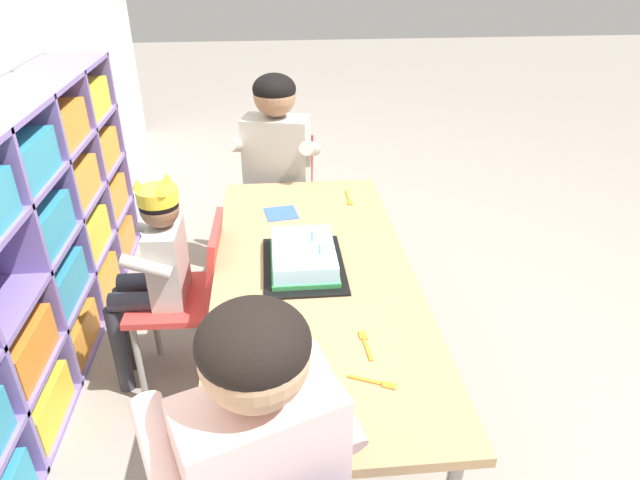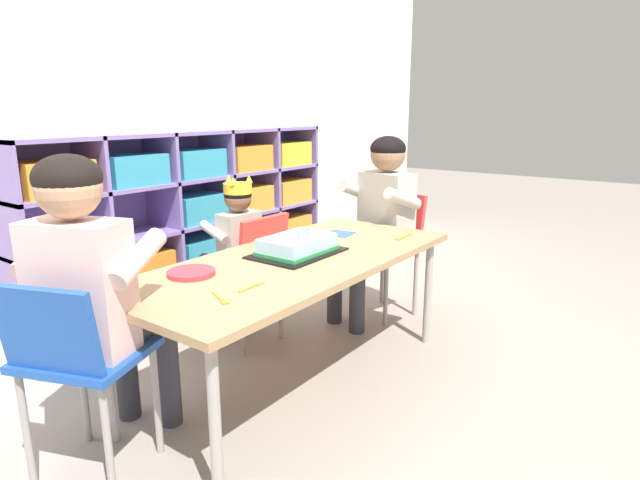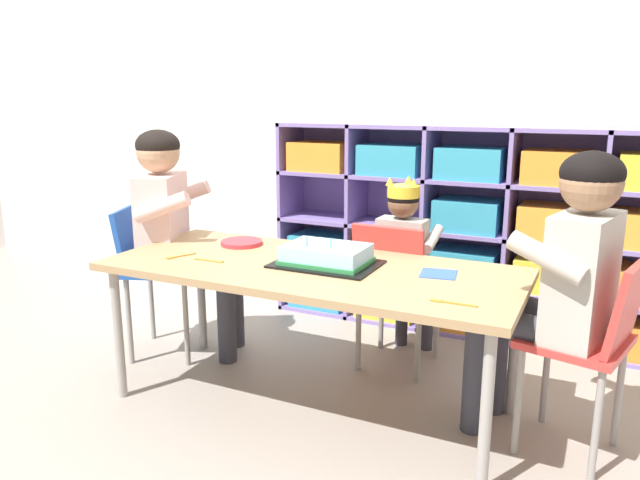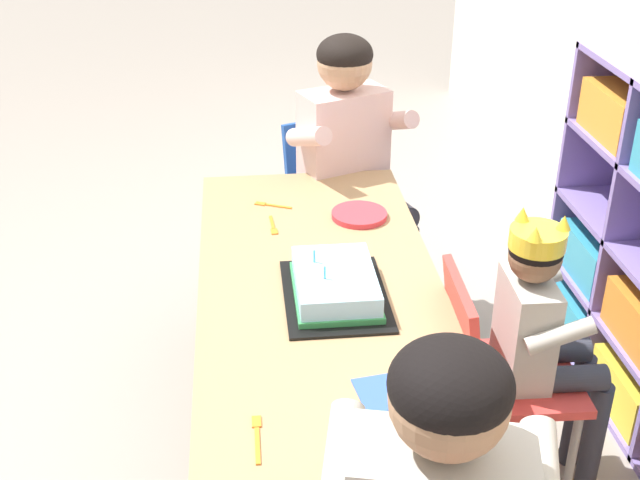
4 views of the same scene
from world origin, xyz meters
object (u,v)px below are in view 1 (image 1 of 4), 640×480
object	(u,v)px
adult_helper_seated	(252,454)
fork_by_napkin	(375,382)
guest_at_table_side	(274,163)
fork_at_table_front_edge	(348,199)
child_with_crown	(155,261)
paper_plate_stack	(265,357)
classroom_chair_guest_side	(281,194)
activity_table	(314,284)
fork_near_child_seat	(365,343)
birthday_cake_on_tray	(304,258)
classroom_chair_blue	(191,291)

from	to	relation	value
adult_helper_seated	fork_by_napkin	xyz separation A→B (m)	(0.25, -0.30, -0.07)
guest_at_table_side	adult_helper_seated	bearing A→B (deg)	-79.04
fork_at_table_front_edge	adult_helper_seated	bearing A→B (deg)	164.64
child_with_crown	fork_by_napkin	size ratio (longest dim) A/B	7.02
paper_plate_stack	classroom_chair_guest_side	bearing A→B (deg)	-3.25
classroom_chair_guest_side	paper_plate_stack	distance (m)	1.40
adult_helper_seated	guest_at_table_side	distance (m)	1.65
fork_at_table_front_edge	activity_table	bearing A→B (deg)	161.83
paper_plate_stack	fork_by_napkin	xyz separation A→B (m)	(-0.11, -0.27, -0.01)
child_with_crown	fork_near_child_seat	world-z (taller)	child_with_crown
fork_by_napkin	fork_at_table_front_edge	distance (m)	1.10
classroom_chair_guest_side	fork_at_table_front_edge	distance (m)	0.51
birthday_cake_on_tray	fork_at_table_front_edge	size ratio (longest dim) A/B	2.63
classroom_chair_guest_side	guest_at_table_side	world-z (taller)	guest_at_table_side
fork_at_table_front_edge	birthday_cake_on_tray	bearing A→B (deg)	157.21
birthday_cake_on_tray	paper_plate_stack	world-z (taller)	birthday_cake_on_tray
child_with_crown	activity_table	bearing A→B (deg)	72.98
activity_table	birthday_cake_on_tray	bearing A→B (deg)	32.33
classroom_chair_blue	classroom_chair_guest_side	bearing A→B (deg)	157.48
classroom_chair_blue	adult_helper_seated	size ratio (longest dim) A/B	0.64
adult_helper_seated	classroom_chair_guest_side	distance (m)	1.77
adult_helper_seated	classroom_chair_guest_side	xyz separation A→B (m)	(1.75, -0.10, -0.22)
child_with_crown	birthday_cake_on_tray	world-z (taller)	child_with_crown
classroom_chair_guest_side	fork_by_napkin	xyz separation A→B (m)	(-1.50, -0.20, 0.15)
paper_plate_stack	fork_near_child_seat	bearing A→B (deg)	-82.15
child_with_crown	fork_by_napkin	xyz separation A→B (m)	(-0.71, -0.67, 0.04)
activity_table	child_with_crown	xyz separation A→B (m)	(0.19, 0.56, 0.00)
guest_at_table_side	fork_at_table_front_edge	world-z (taller)	guest_at_table_side
guest_at_table_side	birthday_cake_on_tray	bearing A→B (deg)	-70.68
activity_table	fork_at_table_front_edge	bearing A→B (deg)	-18.68
classroom_chair_blue	classroom_chair_guest_side	xyz separation A→B (m)	(0.79, -0.36, 0.02)
child_with_crown	paper_plate_stack	size ratio (longest dim) A/B	4.83
adult_helper_seated	fork_at_table_front_edge	xyz separation A→B (m)	(1.35, -0.38, -0.07)
paper_plate_stack	fork_near_child_seat	distance (m)	0.28
classroom_chair_guest_side	fork_at_table_front_edge	world-z (taller)	classroom_chair_guest_side
activity_table	guest_at_table_side	distance (m)	0.88
classroom_chair_guest_side	fork_near_child_seat	distance (m)	1.37
activity_table	birthday_cake_on_tray	xyz separation A→B (m)	(0.05, 0.03, 0.07)
adult_helper_seated	fork_by_napkin	world-z (taller)	adult_helper_seated
guest_at_table_side	fork_near_child_seat	distance (m)	1.26
paper_plate_stack	fork_by_napkin	bearing A→B (deg)	-112.53
child_with_crown	adult_helper_seated	size ratio (longest dim) A/B	0.82
guest_at_table_side	child_with_crown	bearing A→B (deg)	-109.50
fork_near_child_seat	fork_by_napkin	xyz separation A→B (m)	(-0.15, 0.00, 0.00)
child_with_crown	fork_by_napkin	distance (m)	0.98
adult_helper_seated	fork_near_child_seat	xyz separation A→B (m)	(0.41, -0.30, -0.07)
fork_near_child_seat	fork_by_napkin	bearing A→B (deg)	-3.63
activity_table	fork_by_napkin	world-z (taller)	fork_by_napkin
classroom_chair_blue	child_with_crown	world-z (taller)	child_with_crown
classroom_chair_blue	fork_near_child_seat	bearing A→B (deg)	46.55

